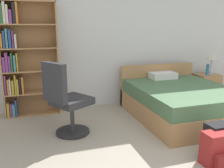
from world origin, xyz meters
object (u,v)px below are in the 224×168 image
(bookshelf, at_px, (22,58))
(nightstand, at_px, (206,87))
(office_chair, at_px, (66,101))
(table_lamp, at_px, (212,57))
(water_bottle, at_px, (208,70))
(backpack_black, at_px, (218,142))
(backpack_red, at_px, (217,150))
(bed, at_px, (180,101))

(bookshelf, height_order, nightstand, bookshelf)
(office_chair, relative_size, nightstand, 1.99)
(office_chair, bearing_deg, table_lamp, 16.28)
(bookshelf, distance_m, nightstand, 3.74)
(water_bottle, distance_m, backpack_black, 2.48)
(nightstand, height_order, backpack_red, nightstand)
(water_bottle, height_order, backpack_red, water_bottle)
(table_lamp, distance_m, water_bottle, 0.31)
(office_chair, relative_size, backpack_black, 2.60)
(office_chair, height_order, backpack_black, office_chair)
(bed, height_order, backpack_red, bed)
(bookshelf, distance_m, table_lamp, 3.74)
(bookshelf, distance_m, backpack_red, 3.27)
(bed, distance_m, office_chair, 2.00)
(bookshelf, xyz_separation_m, office_chair, (0.57, -1.08, -0.49))
(bookshelf, relative_size, bed, 1.02)
(table_lamp, bearing_deg, office_chair, -163.72)
(backpack_black, bearing_deg, bed, 75.70)
(table_lamp, distance_m, backpack_red, 2.89)
(nightstand, height_order, backpack_black, nightstand)
(water_bottle, height_order, backpack_black, water_bottle)
(table_lamp, relative_size, backpack_black, 1.13)
(table_lamp, bearing_deg, bed, -148.18)
(water_bottle, bearing_deg, office_chair, -164.37)
(office_chair, relative_size, water_bottle, 4.63)
(bookshelf, distance_m, water_bottle, 3.62)
(bed, height_order, table_lamp, table_lamp)
(bookshelf, height_order, office_chair, bookshelf)
(bookshelf, relative_size, office_chair, 1.80)
(bookshelf, distance_m, bed, 2.79)
(bed, xyz_separation_m, nightstand, (1.12, 0.76, -0.01))
(bookshelf, bearing_deg, office_chair, -62.30)
(bed, bearing_deg, bookshelf, 160.62)
(bookshelf, height_order, backpack_red, bookshelf)
(nightstand, relative_size, table_lamp, 1.16)
(bookshelf, bearing_deg, backpack_red, -49.34)
(bed, bearing_deg, office_chair, -174.58)
(nightstand, bearing_deg, backpack_red, -125.40)
(table_lamp, bearing_deg, water_bottle, -150.92)
(bed, relative_size, backpack_red, 4.87)
(table_lamp, distance_m, backpack_black, 2.68)
(bed, relative_size, nightstand, 3.51)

